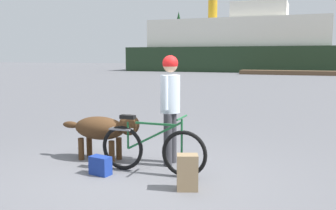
% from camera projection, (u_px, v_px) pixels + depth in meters
% --- Properties ---
extents(ground_plane, '(160.00, 160.00, 0.00)m').
position_uv_depth(ground_plane, '(142.00, 175.00, 5.55)').
color(ground_plane, slate).
extents(bicycle, '(1.73, 0.44, 0.91)m').
position_uv_depth(bicycle, '(151.00, 149.00, 5.60)').
color(bicycle, black).
rests_on(bicycle, ground_plane).
extents(person_cyclist, '(0.32, 0.53, 1.80)m').
position_uv_depth(person_cyclist, '(170.00, 99.00, 5.98)').
color(person_cyclist, '#333338').
rests_on(person_cyclist, ground_plane).
extents(dog, '(1.49, 0.47, 0.82)m').
position_uv_depth(dog, '(104.00, 129.00, 6.29)').
color(dog, '#472D19').
rests_on(dog, ground_plane).
extents(backpack, '(0.33, 0.28, 0.49)m').
position_uv_depth(backpack, '(187.00, 172.00, 4.91)').
color(backpack, '#8C7251').
rests_on(backpack, ground_plane).
extents(handbag_pannier, '(0.35, 0.24, 0.28)m').
position_uv_depth(handbag_pannier, '(100.00, 166.00, 5.56)').
color(handbag_pannier, navy).
rests_on(handbag_pannier, ground_plane).
extents(dock_pier, '(12.45, 2.07, 0.40)m').
position_uv_depth(dock_pier, '(306.00, 73.00, 35.15)').
color(dock_pier, brown).
rests_on(dock_pier, ground_plane).
extents(ferry_boat, '(25.45, 8.53, 8.44)m').
position_uv_depth(ferry_boat, '(238.00, 46.00, 43.81)').
color(ferry_boat, '#1E331E').
rests_on(ferry_boat, ground_plane).
extents(pine_tree_far_left, '(3.47, 3.47, 9.54)m').
position_uv_depth(pine_tree_far_left, '(179.00, 33.00, 64.77)').
color(pine_tree_far_left, '#4C331E').
rests_on(pine_tree_far_left, ground_plane).
extents(pine_tree_center, '(2.86, 2.86, 8.34)m').
position_uv_depth(pine_tree_center, '(264.00, 34.00, 58.44)').
color(pine_tree_center, '#4C331E').
rests_on(pine_tree_center, ground_plane).
extents(pine_tree_mid_back, '(2.82, 2.82, 11.75)m').
position_uv_depth(pine_tree_mid_back, '(266.00, 24.00, 65.25)').
color(pine_tree_mid_back, '#4C331E').
rests_on(pine_tree_mid_back, ground_plane).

